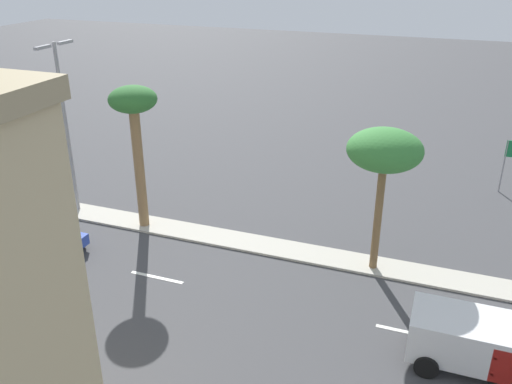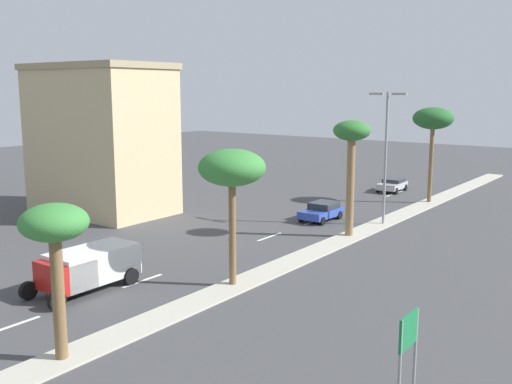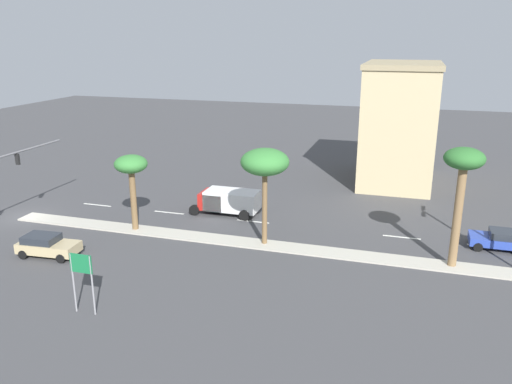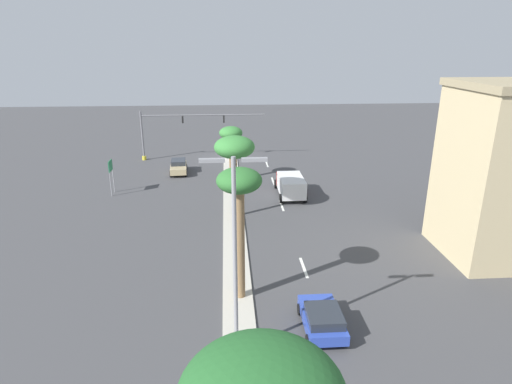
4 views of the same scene
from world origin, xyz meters
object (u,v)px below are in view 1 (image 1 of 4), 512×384
Objects in this scene: palm_tree_inboard at (385,152)px; box_truck at (487,343)px; palm_tree_center at (134,113)px; street_lamp_outboard at (65,116)px; sedan_blue_right at (44,238)px.

box_truck is at bearing -138.36° from palm_tree_inboard.
palm_tree_inboard is 12.98m from palm_tree_center.
street_lamp_outboard is 24.01m from box_truck.
sedan_blue_right is at bearing 140.86° from palm_tree_center.
box_truck reaches higher than sedan_blue_right.
palm_tree_center is 19.60m from box_truck.
palm_tree_center is 4.89m from street_lamp_outboard.
street_lamp_outboard reaches higher than palm_tree_center.
sedan_blue_right is at bearing 104.33° from palm_tree_inboard.
box_truck is at bearing -93.82° from sedan_blue_right.
palm_tree_inboard reaches higher than sedan_blue_right.
palm_tree_center is 8.03m from sedan_blue_right.
street_lamp_outboard is (0.39, 17.78, -0.25)m from palm_tree_inboard.
palm_tree_center is at bearing -39.14° from sedan_blue_right.
palm_tree_inboard is 8.99m from box_truck.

